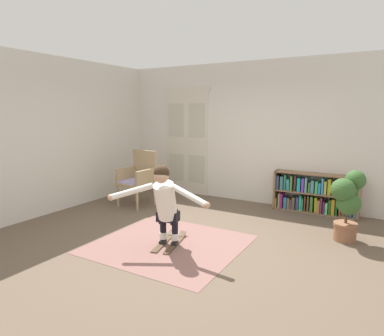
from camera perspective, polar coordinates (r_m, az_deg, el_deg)
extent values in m
plane|color=brown|center=(5.11, -0.37, -12.13)|extent=(7.20, 7.20, 0.00)
cube|color=silver|center=(7.13, 10.34, 5.85)|extent=(6.00, 0.10, 2.90)
cube|color=silver|center=(7.05, -20.22, 5.38)|extent=(0.10, 6.00, 2.90)
cube|color=beige|center=(7.93, -2.62, 4.35)|extent=(0.55, 0.04, 2.35)
cube|color=#BCB8A5|center=(7.88, -2.72, 8.09)|extent=(0.41, 0.01, 0.76)
cube|color=#BCB8A5|center=(7.99, -2.66, 0.14)|extent=(0.41, 0.01, 0.64)
cube|color=beige|center=(7.65, 0.86, 4.17)|extent=(0.55, 0.04, 2.35)
cube|color=#BCB8A5|center=(7.60, 0.80, 8.04)|extent=(0.41, 0.01, 0.76)
cube|color=#BCB8A5|center=(7.71, 0.78, -0.20)|extent=(0.41, 0.01, 0.64)
cube|color=beige|center=(7.77, -0.93, 13.30)|extent=(1.22, 0.04, 0.10)
cube|color=#845C55|center=(4.98, -3.88, -12.70)|extent=(2.01, 1.91, 0.01)
cube|color=#826348|center=(6.91, 14.02, -3.42)|extent=(0.04, 0.30, 0.75)
cube|color=#826348|center=(6.67, 26.45, -4.61)|extent=(0.04, 0.30, 0.75)
cube|color=#826348|center=(6.84, 19.95, -7.00)|extent=(1.49, 0.30, 0.02)
cube|color=#826348|center=(6.75, 20.12, -4.03)|extent=(1.49, 0.30, 0.02)
cube|color=#826348|center=(6.68, 20.30, -0.98)|extent=(1.49, 0.30, 0.02)
cube|color=#8E8951|center=(6.95, 14.17, -5.59)|extent=(0.03, 0.22, 0.18)
cube|color=#A1B06B|center=(6.92, 14.60, -5.25)|extent=(0.03, 0.15, 0.28)
cube|color=#8B2168|center=(6.91, 15.03, -5.25)|extent=(0.05, 0.23, 0.29)
cube|color=teal|center=(6.91, 15.63, -5.57)|extent=(0.05, 0.23, 0.22)
cube|color=olive|center=(6.91, 16.08, -5.67)|extent=(0.04, 0.17, 0.20)
cube|color=#603875|center=(6.88, 16.43, -5.83)|extent=(0.03, 0.17, 0.18)
cube|color=brown|center=(6.89, 16.94, -5.60)|extent=(0.06, 0.24, 0.24)
cube|color=navy|center=(6.87, 17.50, -5.64)|extent=(0.05, 0.19, 0.25)
cube|color=#22D68E|center=(6.85, 17.94, -5.57)|extent=(0.04, 0.16, 0.28)
cube|color=teal|center=(6.83, 18.23, -5.83)|extent=(0.03, 0.15, 0.23)
cube|color=brown|center=(6.82, 18.65, -5.63)|extent=(0.03, 0.20, 0.29)
cube|color=brown|center=(6.81, 19.10, -5.63)|extent=(0.03, 0.17, 0.30)
cube|color=#43753C|center=(6.80, 19.64, -5.69)|extent=(0.05, 0.20, 0.30)
cube|color=#B3C12A|center=(6.81, 20.28, -5.78)|extent=(0.06, 0.17, 0.28)
cube|color=#B4674B|center=(6.79, 20.70, -6.00)|extent=(0.05, 0.22, 0.24)
cube|color=brown|center=(6.76, 21.06, -5.87)|extent=(0.03, 0.15, 0.29)
cube|color=#6F1C63|center=(6.78, 21.49, -6.12)|extent=(0.03, 0.23, 0.23)
cube|color=#61D48B|center=(6.77, 21.85, -6.27)|extent=(0.04, 0.23, 0.21)
cube|color=#275518|center=(6.75, 22.34, -6.06)|extent=(0.05, 0.18, 0.27)
cube|color=#BA8A23|center=(6.74, 22.79, -6.07)|extent=(0.05, 0.17, 0.29)
cube|color=#115D1F|center=(6.74, 23.30, -6.07)|extent=(0.03, 0.21, 0.29)
cube|color=#953635|center=(6.73, 23.76, -6.28)|extent=(0.05, 0.16, 0.26)
cube|color=#4D6337|center=(6.74, 24.25, -6.16)|extent=(0.05, 0.18, 0.29)
cube|color=#C67A88|center=(6.74, 24.83, -6.35)|extent=(0.05, 0.22, 0.25)
cube|color=#3E6A95|center=(6.72, 25.32, -6.41)|extent=(0.04, 0.14, 0.26)
cube|color=slate|center=(6.74, 25.87, -6.63)|extent=(0.05, 0.21, 0.20)
cube|color=#35415C|center=(6.85, 14.42, -2.32)|extent=(0.06, 0.19, 0.27)
cube|color=#346A71|center=(6.83, 15.10, -2.39)|extent=(0.05, 0.22, 0.26)
cube|color=#409C6E|center=(6.84, 15.57, -2.27)|extent=(0.03, 0.17, 0.29)
cube|color=teal|center=(6.83, 16.02, -2.66)|extent=(0.06, 0.16, 0.21)
cube|color=#558C3F|center=(6.78, 16.57, -2.43)|extent=(0.03, 0.20, 0.29)
cube|color=#56303C|center=(6.79, 17.12, -2.42)|extent=(0.04, 0.16, 0.29)
cube|color=teal|center=(6.78, 17.76, -2.61)|extent=(0.06, 0.23, 0.26)
cube|color=#7139D7|center=(6.74, 18.30, -2.72)|extent=(0.05, 0.15, 0.26)
cube|color=#65A1A0|center=(6.76, 18.85, -2.64)|extent=(0.04, 0.21, 0.28)
cube|color=#2E722C|center=(6.76, 19.33, -3.03)|extent=(0.04, 0.20, 0.20)
cube|color=#5381AD|center=(6.74, 19.79, -2.93)|extent=(0.05, 0.19, 0.23)
cube|color=#37C456|center=(6.70, 20.37, -3.04)|extent=(0.04, 0.15, 0.23)
cube|color=#2E83D0|center=(6.72, 20.85, -3.16)|extent=(0.04, 0.19, 0.20)
cube|color=#3C97C1|center=(6.69, 21.29, -2.83)|extent=(0.03, 0.20, 0.30)
cube|color=#BBBA55|center=(6.70, 21.69, -3.07)|extent=(0.04, 0.17, 0.24)
cube|color=#A9AF25|center=(6.70, 22.29, -2.90)|extent=(0.06, 0.17, 0.29)
cube|color=#5B3959|center=(6.67, 22.81, -3.09)|extent=(0.04, 0.18, 0.27)
cube|color=#1C4253|center=(6.66, 23.41, -3.04)|extent=(0.06, 0.21, 0.29)
cube|color=#4E274A|center=(6.68, 24.00, -3.49)|extent=(0.03, 0.19, 0.19)
cube|color=#12551B|center=(6.66, 24.56, -3.35)|extent=(0.05, 0.16, 0.24)
cube|color=#4270AC|center=(6.63, 25.13, -3.22)|extent=(0.03, 0.20, 0.29)
cube|color=#984D3E|center=(6.65, 25.54, -3.50)|extent=(0.06, 0.20, 0.23)
cylinder|color=tan|center=(6.96, -12.41, -4.66)|extent=(0.05, 0.05, 0.42)
cylinder|color=tan|center=(6.60, -9.26, -5.32)|extent=(0.05, 0.05, 0.42)
cylinder|color=tan|center=(7.32, -9.48, -3.87)|extent=(0.05, 0.05, 0.42)
cylinder|color=tan|center=(6.98, -6.35, -4.44)|extent=(0.05, 0.05, 0.42)
cube|color=tan|center=(6.91, -9.43, -2.62)|extent=(0.64, 0.64, 0.06)
cube|color=#A8A0D5|center=(6.90, -9.44, -2.22)|extent=(0.57, 0.57, 0.04)
cube|color=tan|center=(7.04, -8.01, 0.54)|extent=(0.60, 0.10, 0.60)
cube|color=tan|center=(7.06, -11.07, -1.00)|extent=(0.09, 0.56, 0.28)
cube|color=tan|center=(6.69, -7.78, -1.48)|extent=(0.09, 0.56, 0.28)
cylinder|color=brown|center=(5.55, 24.45, -9.77)|extent=(0.31, 0.31, 0.27)
cylinder|color=brown|center=(5.51, 24.53, -8.64)|extent=(0.34, 0.34, 0.04)
cylinder|color=#4C3823|center=(5.46, 24.68, -6.64)|extent=(0.04, 0.04, 0.36)
sphere|color=#345B29|center=(5.48, 25.11, -3.16)|extent=(0.27, 0.27, 0.27)
sphere|color=#345B29|center=(5.27, 24.19, -3.41)|extent=(0.34, 0.34, 0.34)
sphere|color=#345B29|center=(5.35, 24.97, -5.43)|extent=(0.34, 0.34, 0.34)
sphere|color=#345B29|center=(5.45, 25.93, -1.84)|extent=(0.29, 0.29, 0.29)
cube|color=#503B28|center=(5.01, -4.87, -12.47)|extent=(0.25, 0.73, 0.01)
cube|color=#503B28|center=(5.29, -3.51, -10.88)|extent=(0.11, 0.13, 0.06)
cube|color=black|center=(4.98, -4.96, -12.29)|extent=(0.11, 0.14, 0.04)
cube|color=#503B28|center=(4.95, -2.88, -12.72)|extent=(0.25, 0.73, 0.01)
cube|color=#503B28|center=(5.23, -1.63, -11.09)|extent=(0.11, 0.13, 0.06)
cube|color=black|center=(4.92, -2.97, -12.55)|extent=(0.11, 0.14, 0.04)
cylinder|color=white|center=(4.97, -4.89, -11.27)|extent=(0.13, 0.13, 0.10)
cylinder|color=black|center=(4.90, -4.92, -9.08)|extent=(0.11, 0.11, 0.30)
cylinder|color=black|center=(4.84, -5.07, -8.04)|extent=(0.13, 0.13, 0.22)
cylinder|color=white|center=(4.91, -2.90, -11.51)|extent=(0.13, 0.13, 0.10)
cylinder|color=black|center=(4.84, -2.92, -9.30)|extent=(0.11, 0.11, 0.30)
cylinder|color=black|center=(4.78, -3.04, -8.25)|extent=(0.13, 0.13, 0.22)
cube|color=black|center=(4.81, -4.06, -8.13)|extent=(0.33, 0.24, 0.14)
cylinder|color=white|center=(4.67, -4.48, -5.56)|extent=(0.37, 0.49, 0.58)
sphere|color=tan|center=(4.45, -5.23, -1.35)|extent=(0.24, 0.24, 0.20)
sphere|color=#382619|center=(4.45, -5.19, -0.83)|extent=(0.25, 0.25, 0.21)
cylinder|color=white|center=(4.62, -10.13, -3.92)|extent=(0.51, 0.41, 0.23)
sphere|color=tan|center=(4.66, -13.55, -4.85)|extent=(0.11, 0.11, 0.09)
cylinder|color=white|center=(4.31, -0.42, -4.71)|extent=(0.59, 0.18, 0.23)
sphere|color=tan|center=(4.16, 2.51, -6.31)|extent=(0.11, 0.11, 0.09)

